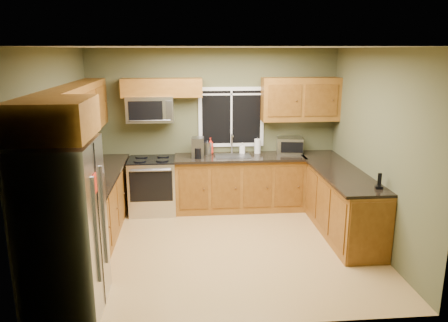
{
  "coord_description": "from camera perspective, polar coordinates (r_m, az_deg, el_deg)",
  "views": [
    {
      "loc": [
        -0.46,
        -5.57,
        2.68
      ],
      "look_at": [
        0.05,
        0.35,
        1.15
      ],
      "focal_mm": 35.0,
      "sensor_mm": 36.0,
      "label": 1
    }
  ],
  "objects": [
    {
      "name": "ceiling",
      "position": [
        5.59,
        -0.21,
        14.65
      ],
      "size": [
        4.2,
        4.2,
        0.0
      ],
      "primitive_type": "plane",
      "rotation": [
        3.14,
        0.0,
        0.0
      ],
      "color": "white",
      "rests_on": "back_wall"
    },
    {
      "name": "toaster_oven",
      "position": [
        7.57,
        8.57,
        2.03
      ],
      "size": [
        0.48,
        0.4,
        0.27
      ],
      "color": "#B7B7BC",
      "rests_on": "countertop_back"
    },
    {
      "name": "upper_cabinets_left",
      "position": [
        6.27,
        -18.59,
        6.19
      ],
      "size": [
        0.33,
        2.65,
        0.72
      ],
      "primitive_type": "cube",
      "color": "brown",
      "rests_on": "left_wall"
    },
    {
      "name": "paper_towel_roll",
      "position": [
        7.5,
        4.4,
        1.96
      ],
      "size": [
        0.13,
        0.13,
        0.27
      ],
      "color": "white",
      "rests_on": "countertop_back"
    },
    {
      "name": "base_cabinets_left",
      "position": [
        6.58,
        -16.46,
        -5.99
      ],
      "size": [
        0.6,
        2.65,
        0.9
      ],
      "primitive_type": "cube",
      "color": "brown",
      "rests_on": "ground"
    },
    {
      "name": "sink",
      "position": [
        7.31,
        1.18,
        0.76
      ],
      "size": [
        0.6,
        0.42,
        0.36
      ],
      "color": "slate",
      "rests_on": "countertop_back"
    },
    {
      "name": "window",
      "position": [
        7.48,
        0.96,
        5.76
      ],
      "size": [
        1.12,
        0.03,
        1.02
      ],
      "color": "white",
      "rests_on": "back_wall"
    },
    {
      "name": "soap_bottle_b",
      "position": [
        7.47,
        2.42,
        1.7
      ],
      "size": [
        0.1,
        0.1,
        0.19
      ],
      "primitive_type": "imported",
      "rotation": [
        0.0,
        0.0,
        -0.26
      ],
      "color": "white",
      "rests_on": "countertop_back"
    },
    {
      "name": "countertop_peninsula",
      "position": [
        6.75,
        14.61,
        -1.16
      ],
      "size": [
        0.65,
        2.5,
        0.04
      ],
      "primitive_type": "cube",
      "color": "black",
      "rests_on": "base_cabinets_peninsula"
    },
    {
      "name": "countertop_back",
      "position": [
        7.31,
        2.09,
        0.5
      ],
      "size": [
        2.17,
        0.65,
        0.04
      ],
      "primitive_type": "cube",
      "color": "black",
      "rests_on": "base_cabinets_back"
    },
    {
      "name": "back_wall",
      "position": [
        7.5,
        -1.34,
        4.22
      ],
      "size": [
        4.2,
        0.0,
        4.2
      ],
      "primitive_type": "plane",
      "rotation": [
        1.57,
        0.0,
        0.0
      ],
      "color": "#4D5032",
      "rests_on": "ground"
    },
    {
      "name": "soap_bottle_a",
      "position": [
        7.45,
        -1.79,
        2.01
      ],
      "size": [
        0.13,
        0.13,
        0.27
      ],
      "primitive_type": "imported",
      "rotation": [
        0.0,
        0.0,
        -0.24
      ],
      "color": "red",
      "rests_on": "countertop_back"
    },
    {
      "name": "kettle",
      "position": [
        7.41,
        -2.18,
        1.75
      ],
      "size": [
        0.18,
        0.18,
        0.25
      ],
      "color": "#B7B7BC",
      "rests_on": "countertop_back"
    },
    {
      "name": "left_wall",
      "position": [
        5.95,
        -20.78,
        0.58
      ],
      "size": [
        0.0,
        3.6,
        3.6
      ],
      "primitive_type": "plane",
      "rotation": [
        1.57,
        0.0,
        1.57
      ],
      "color": "#4D5032",
      "rests_on": "ground"
    },
    {
      "name": "countertop_left",
      "position": [
        6.43,
        -16.54,
        -2.06
      ],
      "size": [
        0.65,
        2.65,
        0.04
      ],
      "primitive_type": "cube",
      "color": "black",
      "rests_on": "base_cabinets_left"
    },
    {
      "name": "base_cabinets_peninsula",
      "position": [
        6.89,
        14.58,
        -4.94
      ],
      "size": [
        0.6,
        2.52,
        0.9
      ],
      "color": "brown",
      "rests_on": "ground"
    },
    {
      "name": "range",
      "position": [
        7.4,
        -9.29,
        -3.15
      ],
      "size": [
        0.76,
        0.69,
        0.94
      ],
      "color": "#B7B7BC",
      "rests_on": "ground"
    },
    {
      "name": "refrigerator",
      "position": [
        4.8,
        -20.21,
        -8.27
      ],
      "size": [
        0.74,
        0.9,
        1.8
      ],
      "color": "#B7B7BC",
      "rests_on": "ground"
    },
    {
      "name": "floor",
      "position": [
        6.2,
        -0.18,
        -11.18
      ],
      "size": [
        4.2,
        4.2,
        0.0
      ],
      "primitive_type": "plane",
      "color": "#B0884D",
      "rests_on": "ground"
    },
    {
      "name": "base_cabinets_back",
      "position": [
        7.46,
        2.03,
        -2.96
      ],
      "size": [
        2.17,
        0.6,
        0.9
      ],
      "primitive_type": "cube",
      "color": "brown",
      "rests_on": "ground"
    },
    {
      "name": "upper_cabinets_back_left",
      "position": [
        7.24,
        -8.11,
        9.46
      ],
      "size": [
        1.3,
        0.33,
        0.3
      ],
      "primitive_type": "cube",
      "color": "brown",
      "rests_on": "back_wall"
    },
    {
      "name": "right_wall",
      "position": [
        6.27,
        19.3,
        1.38
      ],
      "size": [
        0.0,
        3.6,
        3.6
      ],
      "primitive_type": "plane",
      "rotation": [
        1.57,
        0.0,
        -1.57
      ],
      "color": "#4D5032",
      "rests_on": "ground"
    },
    {
      "name": "upper_cabinet_over_fridge",
      "position": [
        4.5,
        -21.46,
        5.16
      ],
      "size": [
        0.72,
        0.9,
        0.38
      ],
      "primitive_type": "cube",
      "color": "brown",
      "rests_on": "left_wall"
    },
    {
      "name": "front_wall",
      "position": [
        4.02,
        1.95,
        -4.85
      ],
      "size": [
        4.2,
        0.0,
        4.2
      ],
      "primitive_type": "plane",
      "rotation": [
        -1.57,
        0.0,
        0.0
      ],
      "color": "#4D5032",
      "rests_on": "ground"
    },
    {
      "name": "microwave",
      "position": [
        7.26,
        -9.62,
        6.71
      ],
      "size": [
        0.76,
        0.41,
        0.42
      ],
      "color": "#B7B7BC",
      "rests_on": "back_wall"
    },
    {
      "name": "cordless_phone",
      "position": [
        5.94,
        19.6,
        -2.84
      ],
      "size": [
        0.11,
        0.11,
        0.21
      ],
      "color": "black",
      "rests_on": "countertop_peninsula"
    },
    {
      "name": "coffee_maker",
      "position": [
        7.19,
        -3.45,
        1.68
      ],
      "size": [
        0.21,
        0.28,
        0.33
      ],
      "color": "slate",
      "rests_on": "countertop_back"
    },
    {
      "name": "upper_cabinets_back_right",
      "position": [
        7.5,
        9.95,
        7.94
      ],
      "size": [
        1.3,
        0.33,
        0.72
      ],
      "primitive_type": "cube",
      "color": "brown",
      "rests_on": "back_wall"
    }
  ]
}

